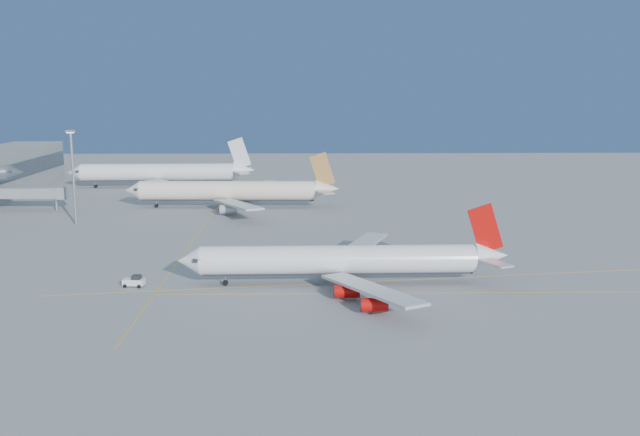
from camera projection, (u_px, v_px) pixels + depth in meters
The scene contains 8 objects.
ground at pixel (376, 273), 137.80m from camera, with size 500.00×500.00×0.00m, color slate.
jet_bridge at pixel (31, 193), 205.75m from camera, with size 23.60×3.60×6.90m.
taxiway_lines at pixel (301, 265), 143.74m from camera, with size 118.86×140.00×0.02m.
airliner_virgin at pixel (345, 260), 129.02m from camera, with size 60.11×54.12×14.86m.
airliner_etihad at pixel (232, 191), 210.80m from camera, with size 63.66×58.89×16.63m.
airliner_third at pixel (162, 172), 253.26m from camera, with size 66.26×61.21×17.80m.
pushback_tug at pixel (134, 281), 128.15m from camera, with size 3.90×2.61×2.10m.
light_mast at pixel (73, 169), 183.04m from camera, with size 2.12×2.12×24.57m.
Camera 1 is at (-13.70, -133.32, 35.50)m, focal length 40.00 mm.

